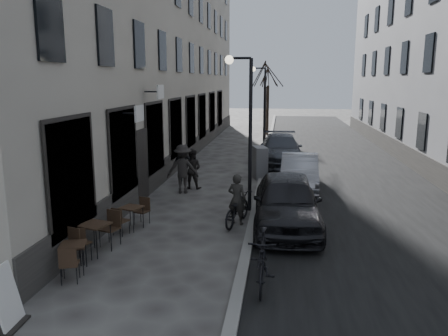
% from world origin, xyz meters
% --- Properties ---
extents(ground, '(120.00, 120.00, 0.00)m').
position_xyz_m(ground, '(0.00, 0.00, 0.00)').
color(ground, '#3C3937').
rests_on(ground, ground).
extents(road, '(7.30, 60.00, 0.00)m').
position_xyz_m(road, '(3.85, 16.00, 0.00)').
color(road, black).
rests_on(road, ground).
extents(kerb, '(0.25, 60.00, 0.12)m').
position_xyz_m(kerb, '(0.20, 16.00, 0.06)').
color(kerb, gray).
rests_on(kerb, ground).
extents(building_left, '(4.00, 35.00, 16.00)m').
position_xyz_m(building_left, '(-6.00, 16.50, 8.00)').
color(building_left, gray).
rests_on(building_left, ground).
extents(streetlamp_near, '(0.90, 0.28, 5.09)m').
position_xyz_m(streetlamp_near, '(-0.17, 6.00, 3.16)').
color(streetlamp_near, black).
rests_on(streetlamp_near, ground).
extents(streetlamp_far, '(0.90, 0.28, 5.09)m').
position_xyz_m(streetlamp_far, '(-0.17, 18.00, 3.16)').
color(streetlamp_far, black).
rests_on(streetlamp_far, ground).
extents(tree_near, '(2.40, 2.40, 5.70)m').
position_xyz_m(tree_near, '(-0.10, 21.00, 4.66)').
color(tree_near, black).
rests_on(tree_near, ground).
extents(tree_far, '(2.40, 2.40, 5.70)m').
position_xyz_m(tree_far, '(-0.10, 27.00, 4.66)').
color(tree_far, black).
rests_on(tree_far, ground).
extents(bistro_set_a, '(0.76, 1.42, 0.81)m').
position_xyz_m(bistro_set_a, '(-3.62, 0.65, 0.42)').
color(bistro_set_a, '#322416').
rests_on(bistro_set_a, ground).
extents(bistro_set_b, '(0.86, 1.64, 0.93)m').
position_xyz_m(bistro_set_b, '(-3.58, 1.75, 0.48)').
color(bistro_set_b, '#322416').
rests_on(bistro_set_b, ground).
extents(bistro_set_c, '(0.78, 1.42, 0.81)m').
position_xyz_m(bistro_set_c, '(-3.29, 3.64, 0.42)').
color(bistro_set_c, '#322416').
rests_on(bistro_set_c, ground).
extents(sign_board, '(0.41, 0.66, 1.12)m').
position_xyz_m(sign_board, '(-3.73, -1.63, 0.45)').
color(sign_board, black).
rests_on(sign_board, ground).
extents(utility_cabinet, '(0.77, 1.06, 1.43)m').
position_xyz_m(utility_cabinet, '(0.10, 10.91, 0.71)').
color(utility_cabinet, slate).
rests_on(utility_cabinet, ground).
extents(bicycle, '(1.09, 1.93, 0.96)m').
position_xyz_m(bicycle, '(-0.28, 4.52, 0.48)').
color(bicycle, black).
rests_on(bicycle, ground).
extents(cyclist_rider, '(0.65, 0.51, 1.57)m').
position_xyz_m(cyclist_rider, '(-0.28, 4.52, 0.78)').
color(cyclist_rider, '#282623').
rests_on(cyclist_rider, ground).
extents(pedestrian_near, '(0.85, 0.71, 1.61)m').
position_xyz_m(pedestrian_near, '(-2.53, 8.74, 0.81)').
color(pedestrian_near, black).
rests_on(pedestrian_near, ground).
extents(pedestrian_mid, '(1.30, 0.86, 1.89)m').
position_xyz_m(pedestrian_mid, '(-2.74, 8.00, 0.94)').
color(pedestrian_mid, '#262321').
rests_on(pedestrian_mid, ground).
extents(pedestrian_far, '(0.88, 0.38, 1.49)m').
position_xyz_m(pedestrian_far, '(-3.17, 9.98, 0.75)').
color(pedestrian_far, black).
rests_on(pedestrian_far, ground).
extents(car_near, '(2.06, 4.80, 1.61)m').
position_xyz_m(car_near, '(1.21, 4.37, 0.81)').
color(car_near, black).
rests_on(car_near, ground).
extents(car_mid, '(1.60, 4.20, 1.37)m').
position_xyz_m(car_mid, '(1.77, 9.31, 0.68)').
color(car_mid, gray).
rests_on(car_mid, ground).
extents(car_far, '(2.35, 5.32, 1.52)m').
position_xyz_m(car_far, '(1.00, 14.50, 0.76)').
color(car_far, '#3B3E46').
rests_on(car_far, ground).
extents(moped, '(0.56, 1.98, 1.19)m').
position_xyz_m(moped, '(0.67, 0.51, 0.59)').
color(moped, black).
rests_on(moped, ground).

